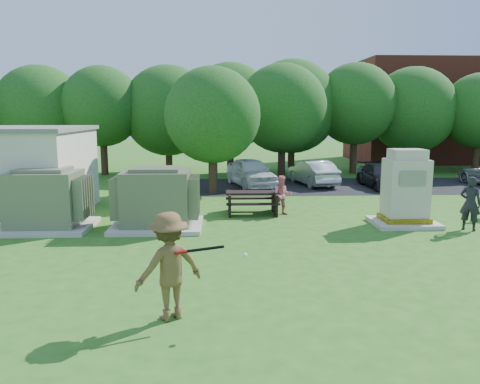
{
  "coord_description": "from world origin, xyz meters",
  "views": [
    {
      "loc": [
        -0.63,
        -11.11,
        3.83
      ],
      "look_at": [
        0.0,
        4.0,
        1.3
      ],
      "focal_mm": 35.0,
      "sensor_mm": 36.0,
      "label": 1
    }
  ],
  "objects_px": {
    "person_at_picnic": "(282,195)",
    "car_silver_a": "(312,173)",
    "generator_cabinet": "(405,192)",
    "transformer_right": "(157,200)",
    "batter": "(169,266)",
    "car_white": "(251,172)",
    "person_by_generator": "(470,203)",
    "car_dark": "(381,176)",
    "picnic_table": "(252,200)",
    "transformer_left": "(45,201)"
  },
  "relations": [
    {
      "from": "person_at_picnic",
      "to": "car_silver_a",
      "type": "xyz_separation_m",
      "value": [
        2.65,
        7.58,
        -0.08
      ]
    },
    {
      "from": "generator_cabinet",
      "to": "person_at_picnic",
      "type": "height_order",
      "value": "generator_cabinet"
    },
    {
      "from": "transformer_right",
      "to": "batter",
      "type": "relative_size",
      "value": 1.46
    },
    {
      "from": "transformer_right",
      "to": "car_white",
      "type": "relative_size",
      "value": 0.67
    },
    {
      "from": "person_by_generator",
      "to": "person_at_picnic",
      "type": "distance_m",
      "value": 6.48
    },
    {
      "from": "person_by_generator",
      "to": "car_dark",
      "type": "bearing_deg",
      "value": -52.1
    },
    {
      "from": "car_dark",
      "to": "person_by_generator",
      "type": "bearing_deg",
      "value": -93.02
    },
    {
      "from": "transformer_right",
      "to": "person_at_picnic",
      "type": "xyz_separation_m",
      "value": [
        4.52,
        1.9,
        -0.21
      ]
    },
    {
      "from": "picnic_table",
      "to": "transformer_left",
      "type": "bearing_deg",
      "value": -163.1
    },
    {
      "from": "transformer_right",
      "to": "car_silver_a",
      "type": "xyz_separation_m",
      "value": [
        7.17,
        9.48,
        -0.3
      ]
    },
    {
      "from": "picnic_table",
      "to": "car_dark",
      "type": "height_order",
      "value": "car_dark"
    },
    {
      "from": "batter",
      "to": "person_at_picnic",
      "type": "xyz_separation_m",
      "value": [
        3.33,
        9.1,
        -0.27
      ]
    },
    {
      "from": "car_white",
      "to": "car_silver_a",
      "type": "height_order",
      "value": "car_white"
    },
    {
      "from": "generator_cabinet",
      "to": "picnic_table",
      "type": "height_order",
      "value": "generator_cabinet"
    },
    {
      "from": "transformer_left",
      "to": "picnic_table",
      "type": "distance_m",
      "value": 7.41
    },
    {
      "from": "generator_cabinet",
      "to": "batter",
      "type": "distance_m",
      "value": 10.35
    },
    {
      "from": "car_white",
      "to": "person_at_picnic",
      "type": "bearing_deg",
      "value": -99.06
    },
    {
      "from": "person_by_generator",
      "to": "car_white",
      "type": "distance_m",
      "value": 11.95
    },
    {
      "from": "picnic_table",
      "to": "car_silver_a",
      "type": "distance_m",
      "value": 8.25
    },
    {
      "from": "person_at_picnic",
      "to": "car_white",
      "type": "bearing_deg",
      "value": 95.34
    },
    {
      "from": "person_by_generator",
      "to": "car_white",
      "type": "height_order",
      "value": "person_by_generator"
    },
    {
      "from": "car_white",
      "to": "car_silver_a",
      "type": "distance_m",
      "value": 3.4
    },
    {
      "from": "transformer_left",
      "to": "generator_cabinet",
      "type": "bearing_deg",
      "value": 0.38
    },
    {
      "from": "batter",
      "to": "car_dark",
      "type": "height_order",
      "value": "batter"
    },
    {
      "from": "transformer_right",
      "to": "car_silver_a",
      "type": "height_order",
      "value": "transformer_right"
    },
    {
      "from": "transformer_right",
      "to": "person_at_picnic",
      "type": "height_order",
      "value": "transformer_right"
    },
    {
      "from": "transformer_right",
      "to": "car_dark",
      "type": "height_order",
      "value": "transformer_right"
    },
    {
      "from": "transformer_right",
      "to": "car_silver_a",
      "type": "relative_size",
      "value": 0.73
    },
    {
      "from": "transformer_left",
      "to": "car_silver_a",
      "type": "bearing_deg",
      "value": 41.1
    },
    {
      "from": "person_by_generator",
      "to": "transformer_left",
      "type": "bearing_deg",
      "value": 36.03
    },
    {
      "from": "batter",
      "to": "person_at_picnic",
      "type": "relative_size",
      "value": 1.35
    },
    {
      "from": "transformer_left",
      "to": "picnic_table",
      "type": "xyz_separation_m",
      "value": [
        7.08,
        2.15,
        -0.43
      ]
    },
    {
      "from": "transformer_left",
      "to": "car_silver_a",
      "type": "height_order",
      "value": "transformer_left"
    },
    {
      "from": "transformer_left",
      "to": "car_white",
      "type": "distance_m",
      "value": 11.84
    },
    {
      "from": "batter",
      "to": "person_by_generator",
      "type": "bearing_deg",
      "value": -175.21
    },
    {
      "from": "transformer_right",
      "to": "picnic_table",
      "type": "distance_m",
      "value": 4.03
    },
    {
      "from": "person_by_generator",
      "to": "transformer_right",
      "type": "bearing_deg",
      "value": 34.93
    },
    {
      "from": "batter",
      "to": "person_by_generator",
      "type": "height_order",
      "value": "batter"
    },
    {
      "from": "transformer_left",
      "to": "car_silver_a",
      "type": "distance_m",
      "value": 14.43
    },
    {
      "from": "generator_cabinet",
      "to": "car_dark",
      "type": "xyz_separation_m",
      "value": [
        2.06,
        8.35,
        -0.55
      ]
    },
    {
      "from": "car_dark",
      "to": "car_white",
      "type": "bearing_deg",
      "value": 171.96
    },
    {
      "from": "picnic_table",
      "to": "car_white",
      "type": "xyz_separation_m",
      "value": [
        0.41,
        7.02,
        0.22
      ]
    },
    {
      "from": "batter",
      "to": "car_dark",
      "type": "xyz_separation_m",
      "value": [
        9.43,
        15.62,
        -0.42
      ]
    },
    {
      "from": "transformer_right",
      "to": "car_dark",
      "type": "xyz_separation_m",
      "value": [
        10.62,
        8.43,
        -0.37
      ]
    },
    {
      "from": "transformer_left",
      "to": "generator_cabinet",
      "type": "relative_size",
      "value": 1.13
    },
    {
      "from": "car_silver_a",
      "to": "car_dark",
      "type": "bearing_deg",
      "value": 150.11
    },
    {
      "from": "car_white",
      "to": "car_dark",
      "type": "xyz_separation_m",
      "value": [
        6.83,
        -0.75,
        -0.15
      ]
    },
    {
      "from": "generator_cabinet",
      "to": "batter",
      "type": "height_order",
      "value": "generator_cabinet"
    },
    {
      "from": "person_at_picnic",
      "to": "car_silver_a",
      "type": "relative_size",
      "value": 0.37
    },
    {
      "from": "transformer_right",
      "to": "car_white",
      "type": "xyz_separation_m",
      "value": [
        3.79,
        9.18,
        -0.21
      ]
    }
  ]
}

